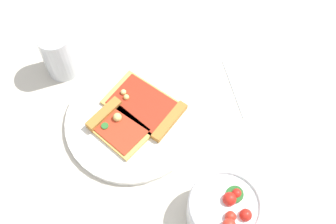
{
  "coord_description": "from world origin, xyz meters",
  "views": [
    {
      "loc": [
        -0.39,
        -0.12,
        0.83
      ],
      "look_at": [
        0.05,
        -0.06,
        0.03
      ],
      "focal_mm": 47.27,
      "sensor_mm": 36.0,
      "label": 1
    }
  ],
  "objects_px": {
    "pizza_slice_far": "(116,125)",
    "paper_napkin": "(262,82)",
    "pizza_slice_near": "(147,107)",
    "soda_glass": "(59,55)",
    "plate": "(132,121)",
    "salad_bowl": "(224,210)"
  },
  "relations": [
    {
      "from": "pizza_slice_far",
      "to": "paper_napkin",
      "type": "bearing_deg",
      "value": -62.26
    },
    {
      "from": "pizza_slice_near",
      "to": "pizza_slice_far",
      "type": "distance_m",
      "value": 0.08
    },
    {
      "from": "soda_glass",
      "to": "pizza_slice_far",
      "type": "bearing_deg",
      "value": -132.41
    },
    {
      "from": "pizza_slice_far",
      "to": "soda_glass",
      "type": "xyz_separation_m",
      "value": [
        0.13,
        0.15,
        0.03
      ]
    },
    {
      "from": "plate",
      "to": "paper_napkin",
      "type": "distance_m",
      "value": 0.3
    },
    {
      "from": "plate",
      "to": "pizza_slice_near",
      "type": "xyz_separation_m",
      "value": [
        0.03,
        -0.03,
        0.01
      ]
    },
    {
      "from": "soda_glass",
      "to": "salad_bowl",
      "type": "bearing_deg",
      "value": -127.43
    },
    {
      "from": "salad_bowl",
      "to": "pizza_slice_far",
      "type": "bearing_deg",
      "value": 56.14
    },
    {
      "from": "soda_glass",
      "to": "paper_napkin",
      "type": "height_order",
      "value": "soda_glass"
    },
    {
      "from": "salad_bowl",
      "to": "paper_napkin",
      "type": "xyz_separation_m",
      "value": [
        0.31,
        -0.07,
        -0.04
      ]
    },
    {
      "from": "pizza_slice_near",
      "to": "salad_bowl",
      "type": "relative_size",
      "value": 1.37
    },
    {
      "from": "salad_bowl",
      "to": "paper_napkin",
      "type": "distance_m",
      "value": 0.32
    },
    {
      "from": "plate",
      "to": "soda_glass",
      "type": "relative_size",
      "value": 2.35
    },
    {
      "from": "paper_napkin",
      "to": "salad_bowl",
      "type": "bearing_deg",
      "value": 167.98
    },
    {
      "from": "salad_bowl",
      "to": "plate",
      "type": "bearing_deg",
      "value": 49.43
    },
    {
      "from": "pizza_slice_near",
      "to": "paper_napkin",
      "type": "distance_m",
      "value": 0.26
    },
    {
      "from": "plate",
      "to": "soda_glass",
      "type": "xyz_separation_m",
      "value": [
        0.12,
        0.17,
        0.05
      ]
    },
    {
      "from": "plate",
      "to": "salad_bowl",
      "type": "distance_m",
      "value": 0.27
    },
    {
      "from": "pizza_slice_far",
      "to": "paper_napkin",
      "type": "xyz_separation_m",
      "value": [
        0.16,
        -0.3,
        -0.02
      ]
    },
    {
      "from": "pizza_slice_far",
      "to": "salad_bowl",
      "type": "distance_m",
      "value": 0.28
    },
    {
      "from": "pizza_slice_near",
      "to": "soda_glass",
      "type": "relative_size",
      "value": 1.56
    },
    {
      "from": "pizza_slice_far",
      "to": "plate",
      "type": "bearing_deg",
      "value": -55.7
    }
  ]
}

